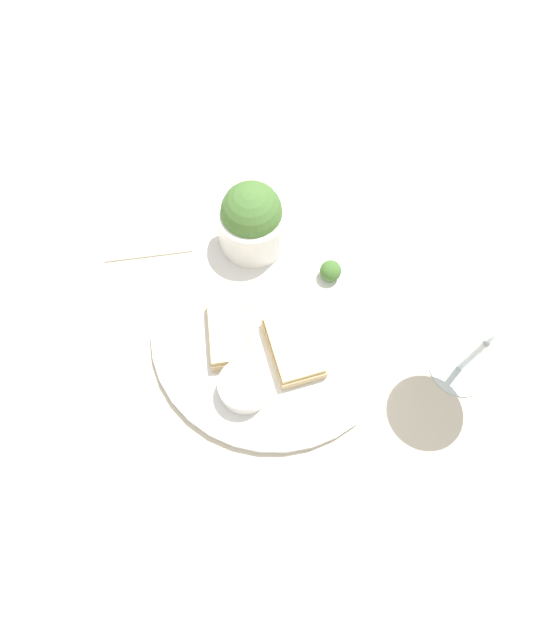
{
  "coord_description": "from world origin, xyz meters",
  "views": [
    {
      "loc": [
        -0.22,
        0.11,
        0.61
      ],
      "look_at": [
        0.0,
        0.0,
        0.03
      ],
      "focal_mm": 28.0,
      "sensor_mm": 36.0,
      "label": 1
    }
  ],
  "objects": [
    {
      "name": "ground_plane",
      "position": [
        0.0,
        0.0,
        0.0
      ],
      "size": [
        4.0,
        4.0,
        0.0
      ],
      "primitive_type": "plane",
      "color": "beige"
    },
    {
      "name": "dinner_plate",
      "position": [
        0.0,
        0.0,
        0.01
      ],
      "size": [
        0.32,
        0.32,
        0.01
      ],
      "color": "white",
      "rests_on": "ground_plane"
    },
    {
      "name": "salad_bowl",
      "position": [
        0.13,
        -0.03,
        0.06
      ],
      "size": [
        0.09,
        0.09,
        0.1
      ],
      "color": "white",
      "rests_on": "dinner_plate"
    },
    {
      "name": "sauce_ramekin",
      "position": [
        -0.06,
        0.07,
        0.03
      ],
      "size": [
        0.06,
        0.06,
        0.03
      ],
      "color": "white",
      "rests_on": "dinner_plate"
    },
    {
      "name": "cheese_toast_near",
      "position": [
        -0.04,
        -0.01,
        0.03
      ],
      "size": [
        0.1,
        0.08,
        0.03
      ],
      "color": "#D1B27F",
      "rests_on": "dinner_plate"
    },
    {
      "name": "cheese_toast_far",
      "position": [
        0.01,
        0.06,
        0.03
      ],
      "size": [
        0.1,
        0.08,
        0.03
      ],
      "color": "#D1B27F",
      "rests_on": "dinner_plate"
    },
    {
      "name": "wine_glass",
      "position": [
        -0.16,
        -0.19,
        0.13
      ],
      "size": [
        0.1,
        0.1,
        0.19
      ],
      "color": "silver",
      "rests_on": "ground_plane"
    },
    {
      "name": "garnish",
      "position": [
        0.03,
        -0.1,
        0.03
      ],
      "size": [
        0.03,
        0.03,
        0.03
      ],
      "color": "#477533",
      "rests_on": "dinner_plate"
    },
    {
      "name": "napkin",
      "position": [
        0.25,
        0.07,
        0.0
      ],
      "size": [
        0.19,
        0.2,
        0.01
      ],
      "color": "beige",
      "rests_on": "ground_plane"
    }
  ]
}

